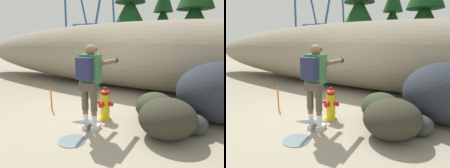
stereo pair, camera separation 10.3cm
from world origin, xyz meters
The scene contains 14 objects.
ground_plane centered at (0.00, 0.00, -0.02)m, with size 56.00×56.00×0.04m, color gray.
dirt_embankment centered at (0.00, 3.31, 1.20)m, with size 17.76×3.20×2.40m, color gray.
fire_hydrant centered at (0.26, 0.01, 0.33)m, with size 0.38×0.33×0.73m.
hydrant_water_jet centered at (0.26, -0.73, 0.14)m, with size 0.47×1.24×0.49m.
utility_worker centered at (0.28, -0.54, 1.06)m, with size 0.56×0.99×1.66m.
spare_backpack centered at (1.43, -0.09, 0.22)m, with size 0.36×0.36×0.47m.
boulder_large centered at (2.49, 1.10, 0.65)m, with size 1.83×1.52×1.30m, color #262A32.
boulder_mid centered at (1.26, 0.46, 0.32)m, with size 0.86×0.84×0.63m, color #2E3523.
boulder_small centered at (1.67, -0.15, 0.36)m, with size 1.05×0.99×0.72m, color #2E2C20.
boulder_outlier centered at (2.11, 0.21, 0.19)m, with size 0.50×0.48×0.38m, color #2D2F2F.
pine_tree_far_left centered at (-2.69, 8.00, 3.58)m, with size 2.87×2.87×6.17m.
pine_tree_left centered at (-1.08, 9.63, 3.19)m, with size 1.92×1.92×5.31m.
pine_tree_center centered at (0.97, 8.31, 2.98)m, with size 2.98×2.98×5.73m.
survey_stake centered at (-1.24, -0.12, 0.30)m, with size 0.04×0.04×0.60m, color #E55914.
Camera 2 is at (2.47, -3.47, 1.73)m, focal length 31.21 mm.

